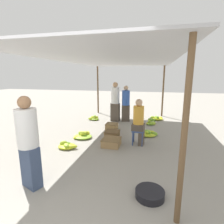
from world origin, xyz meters
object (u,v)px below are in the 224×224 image
stool (138,133)px  crate_far (112,126)px  banana_pile_left_1 (83,135)px  shopper_walking_far (115,101)px  banana_pile_right_1 (148,133)px  vendor_seated (139,121)px  shopper_walking_mid (126,103)px  banana_pile_left_0 (67,145)px  crate_near (111,142)px  banana_pile_right_0 (151,122)px  banana_pile_right_2 (157,118)px  vendor_foreground (28,142)px  basin_black (150,194)px  banana_pile_left_2 (94,118)px  crate_mid (112,134)px

stool → crate_far: (-1.09, 1.22, -0.24)m
banana_pile_left_1 → shopper_walking_far: bearing=77.1°
stool → banana_pile_right_1: 0.93m
vendor_seated → shopper_walking_mid: shopper_walking_mid is taller
banana_pile_right_1 → shopper_walking_mid: 2.09m
banana_pile_left_0 → crate_near: bearing=19.6°
banana_pile_right_0 → crate_far: banana_pile_right_0 is taller
banana_pile_right_2 → crate_near: crate_near is taller
vendor_foreground → vendor_seated: 2.99m
basin_black → banana_pile_left_0: 2.78m
stool → banana_pile_left_0: stool is taller
vendor_foreground → banana_pile_right_1: (1.93, 3.31, -0.78)m
banana_pile_left_0 → shopper_walking_far: shopper_walking_far is taller
banana_pile_left_0 → basin_black: bearing=-33.1°
vendor_foreground → banana_pile_right_2: vendor_foreground is taller
stool → crate_far: bearing=131.8°
banana_pile_left_0 → crate_near: size_ratio=1.24×
vendor_foreground → crate_near: (0.95, 2.14, -0.75)m
vendor_seated → shopper_walking_mid: 2.63m
banana_pile_right_2 → crate_far: (-1.64, -1.90, 0.05)m
vendor_seated → banana_pile_left_2: (-2.21, 2.37, -0.61)m
crate_near → banana_pile_right_1: bearing=49.7°
banana_pile_left_0 → banana_pile_right_2: size_ratio=0.93×
stool → crate_far: size_ratio=1.03×
banana_pile_right_2 → crate_far: crate_far is taller
vendor_seated → banana_pile_right_0: vendor_seated is taller
stool → crate_far: stool is taller
crate_far → shopper_walking_far: shopper_walking_far is taller
banana_pile_right_1 → shopper_walking_far: size_ratio=0.36×
crate_far → vendor_foreground: bearing=-98.9°
stool → crate_mid: (-0.89, 0.46, -0.26)m
vendor_foreground → basin_black: vendor_foreground is taller
vendor_foreground → banana_pile_left_0: vendor_foreground is taller
banana_pile_left_0 → banana_pile_left_2: size_ratio=1.30×
crate_near → banana_pile_left_1: bearing=157.7°
stool → banana_pile_left_2: 3.24m
basin_black → shopper_walking_mid: bearing=104.2°
vendor_foreground → stool: vendor_foreground is taller
stool → crate_near: size_ratio=0.86×
banana_pile_right_2 → shopper_walking_mid: 1.65m
stool → banana_pile_right_2: stool is taller
crate_near → shopper_walking_mid: (-0.06, 2.82, 0.70)m
vendor_foreground → crate_near: size_ratio=3.25×
vendor_seated → basin_black: bearing=-79.9°
banana_pile_right_0 → crate_mid: size_ratio=1.04×
vendor_seated → crate_far: 1.75m
vendor_foreground → banana_pile_right_2: size_ratio=2.43×
basin_black → banana_pile_right_0: bearing=91.3°
banana_pile_left_0 → crate_far: (0.81, 1.96, 0.04)m
crate_far → banana_pile_left_2: bearing=133.8°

